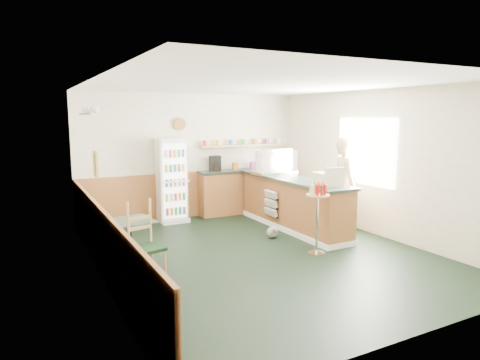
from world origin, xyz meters
TOP-DOWN VIEW (x-y plane):
  - ground at (0.00, 0.00)m, footprint 6.00×6.00m
  - room_envelope at (-0.23, 0.73)m, footprint 5.04×6.02m
  - service_counter at (1.35, 1.07)m, footprint 0.68×3.01m
  - back_counter at (1.19, 2.80)m, footprint 2.24×0.42m
  - drinks_fridge at (-0.58, 2.74)m, footprint 0.58×0.52m
  - display_case at (1.35, 1.78)m, footprint 0.89×0.46m
  - cash_register at (1.35, 0.05)m, footprint 0.44×0.46m
  - shopkeeper at (2.05, 0.39)m, footprint 0.60×0.71m
  - condiment_stand at (0.79, -0.41)m, footprint 0.37×0.37m
  - newspaper_rack at (0.99, 1.32)m, footprint 0.09×0.44m
  - cafe_table at (-2.05, 0.30)m, footprint 0.73×0.73m
  - cafe_chair at (-1.93, -0.12)m, footprint 0.49×0.49m
  - dog_doorstop at (0.63, 0.68)m, footprint 0.20×0.26m

SIDE VIEW (x-z plane):
  - ground at x=0.00m, z-range 0.00..0.00m
  - dog_doorstop at x=0.63m, z-range -0.01..0.24m
  - service_counter at x=1.35m, z-range -0.04..0.97m
  - newspaper_rack at x=0.99m, z-range 0.23..0.74m
  - cafe_table at x=-2.05m, z-range 0.15..0.87m
  - back_counter at x=1.19m, z-range -0.30..1.39m
  - cafe_chair at x=-1.93m, z-range 0.02..1.10m
  - condiment_stand at x=0.79m, z-range 0.22..1.36m
  - drinks_fridge at x=-0.58m, z-range 0.00..1.76m
  - shopkeeper at x=2.05m, z-range 0.00..1.82m
  - cash_register at x=1.35m, z-range 1.01..1.24m
  - display_case at x=1.35m, z-range 1.01..1.51m
  - room_envelope at x=-0.23m, z-range 0.16..2.88m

